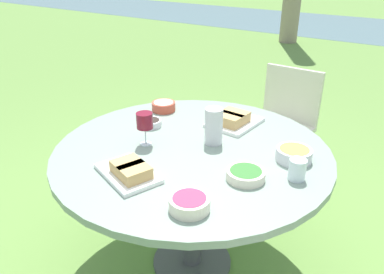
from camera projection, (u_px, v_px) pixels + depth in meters
The scene contains 13 objects.
ground_plane at pixel (192, 262), 2.21m from camera, with size 40.00×40.00×0.00m, color #668E42.
dining_table at pixel (192, 164), 1.92m from camera, with size 1.38×1.38×0.76m.
chair_near_right at pixel (284, 118), 2.82m from camera, with size 0.45×0.43×0.89m.
water_pitcher at pixel (214, 126), 1.89m from camera, with size 0.10×0.09×0.19m.
wine_glass at pixel (145, 122), 1.86m from camera, with size 0.08×0.08×0.17m.
platter_bread_main at pixel (233, 120), 2.12m from camera, with size 0.25×0.31×0.08m.
platter_charcuterie at pixel (130, 171), 1.62m from camera, with size 0.35×0.28×0.07m.
bowl_fries at pixel (294, 154), 1.75m from camera, with size 0.17×0.17×0.06m.
bowl_salad at pixel (246, 174), 1.61m from camera, with size 0.17×0.17×0.04m.
bowl_olives at pixel (151, 123), 2.11m from camera, with size 0.12×0.12×0.04m.
bowl_dip_red at pixel (189, 203), 1.41m from camera, with size 0.16×0.16×0.05m.
bowl_dip_cream at pixel (164, 106), 2.32m from camera, with size 0.15×0.15×0.06m.
cup_water_near at pixel (297, 169), 1.60m from camera, with size 0.07×0.07×0.09m.
Camera 1 is at (0.95, -1.37, 1.63)m, focal length 35.00 mm.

